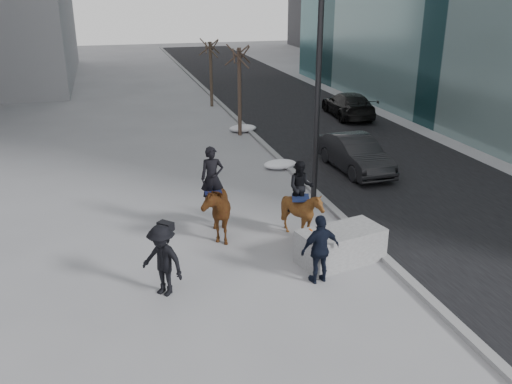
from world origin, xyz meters
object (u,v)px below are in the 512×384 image
object	(u,v)px
car_near	(355,154)
mounted_left	(214,204)
planter	(341,245)
mounted_right	(302,208)

from	to	relation	value
car_near	mounted_left	size ratio (longest dim) A/B	1.60
planter	mounted_right	xyz separation A→B (m)	(-0.48, 1.69, 0.46)
car_near	mounted_right	world-z (taller)	mounted_right
car_near	mounted_left	xyz separation A→B (m)	(-6.48, -4.38, 0.29)
planter	mounted_right	distance (m)	1.82
planter	mounted_right	size ratio (longest dim) A/B	0.99
planter	car_near	size ratio (longest dim) A/B	0.53
mounted_left	mounted_right	bearing A→B (deg)	-16.88
mounted_right	car_near	bearing A→B (deg)	51.42
car_near	planter	bearing A→B (deg)	-119.68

